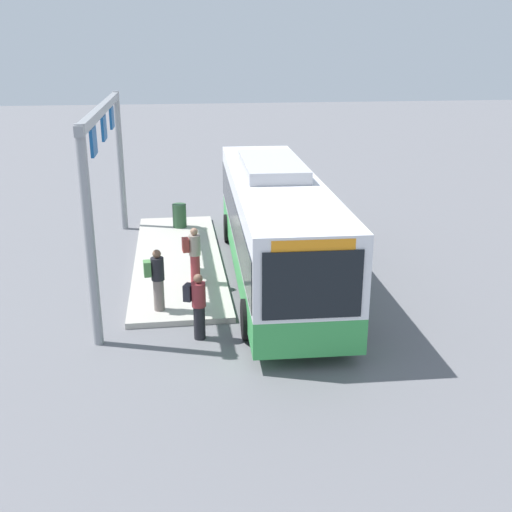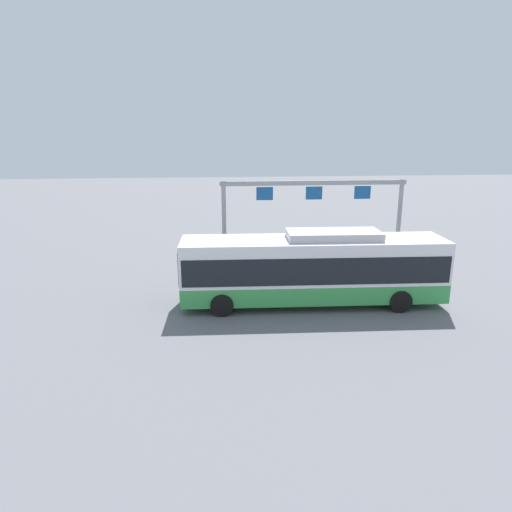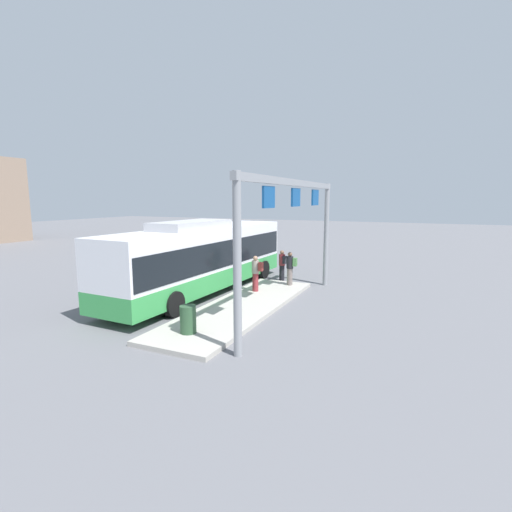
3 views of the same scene
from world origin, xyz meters
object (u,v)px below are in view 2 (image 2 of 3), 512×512
Objects in this scene: person_waiting_near at (253,262)px; person_waiting_mid at (290,267)px; person_boarding at (225,272)px; bus_main at (313,266)px; trash_bin at (400,270)px.

person_waiting_near is 2.13m from person_waiting_mid.
person_waiting_near is at bearing 147.65° from person_boarding.
person_waiting_near and person_waiting_mid have the same top height.
bus_main is 7.19× the size of person_waiting_mid.
bus_main is 7.19× the size of person_waiting_near.
bus_main reaches higher than person_waiting_mid.
person_boarding is 3.35m from person_waiting_mid.
trash_bin is (-5.95, -0.32, -0.44)m from person_waiting_mid.
bus_main reaches higher than person_boarding.
person_waiting_mid is at bearing 54.76° from person_waiting_near.
bus_main reaches higher than person_waiting_near.
person_waiting_mid is 5.98m from trash_bin.
person_boarding is 1.86× the size of trash_bin.
trash_bin is (-7.82, 0.71, -0.44)m from person_waiting_near.
person_waiting_near reaches higher than person_boarding.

